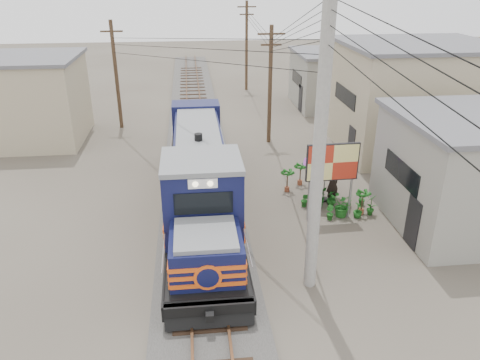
{
  "coord_description": "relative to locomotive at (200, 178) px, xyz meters",
  "views": [
    {
      "loc": [
        -0.29,
        -13.32,
        9.84
      ],
      "look_at": [
        1.55,
        3.53,
        2.2
      ],
      "focal_mm": 35.0,
      "sensor_mm": 36.0,
      "label": 1
    }
  ],
  "objects": [
    {
      "name": "ground",
      "position": [
        0.0,
        -5.12,
        -1.67
      ],
      "size": [
        120.0,
        120.0,
        0.0
      ],
      "primitive_type": "plane",
      "color": "#473F35",
      "rests_on": "ground"
    },
    {
      "name": "ballast",
      "position": [
        0.0,
        4.88,
        -1.59
      ],
      "size": [
        3.6,
        70.0,
        0.16
      ],
      "primitive_type": "cube",
      "color": "#595651",
      "rests_on": "ground"
    },
    {
      "name": "track",
      "position": [
        0.0,
        4.88,
        -1.41
      ],
      "size": [
        1.15,
        70.0,
        0.12
      ],
      "color": "#51331E",
      "rests_on": "ground"
    },
    {
      "name": "locomotive",
      "position": [
        0.0,
        0.0,
        0.0
      ],
      "size": [
        2.81,
        15.28,
        3.79
      ],
      "color": "black",
      "rests_on": "ground"
    },
    {
      "name": "utility_pole_main",
      "position": [
        3.5,
        -5.62,
        3.33
      ],
      "size": [
        0.4,
        0.4,
        10.0
      ],
      "color": "#9E9B93",
      "rests_on": "ground"
    },
    {
      "name": "wooden_pole_mid",
      "position": [
        4.5,
        8.88,
        2.01
      ],
      "size": [
        1.6,
        0.24,
        7.0
      ],
      "color": "#4C3826",
      "rests_on": "ground"
    },
    {
      "name": "wooden_pole_far",
      "position": [
        4.8,
        22.88,
        2.26
      ],
      "size": [
        1.6,
        0.24,
        7.5
      ],
      "color": "#4C3826",
      "rests_on": "ground"
    },
    {
      "name": "wooden_pole_left",
      "position": [
        -5.0,
        12.88,
        2.01
      ],
      "size": [
        1.6,
        0.24,
        7.0
      ],
      "color": "#4C3826",
      "rests_on": "ground"
    },
    {
      "name": "power_lines",
      "position": [
        -0.14,
        3.38,
        5.9
      ],
      "size": [
        9.65,
        19.0,
        3.3
      ],
      "color": "black",
      "rests_on": "ground"
    },
    {
      "name": "shophouse_mid",
      "position": [
        12.5,
        6.88,
        1.44
      ],
      "size": [
        8.4,
        7.35,
        6.2
      ],
      "color": "tan",
      "rests_on": "ground"
    },
    {
      "name": "shophouse_back",
      "position": [
        11.0,
        16.88,
        0.44
      ],
      "size": [
        6.3,
        6.3,
        4.2
      ],
      "color": "gray",
      "rests_on": "ground"
    },
    {
      "name": "shophouse_left",
      "position": [
        -10.0,
        10.88,
        0.94
      ],
      "size": [
        6.3,
        6.3,
        5.2
      ],
      "color": "tan",
      "rests_on": "ground"
    },
    {
      "name": "billboard",
      "position": [
        5.42,
        -1.18,
        0.86
      ],
      "size": [
        2.22,
        0.2,
        3.43
      ],
      "rotation": [
        0.0,
        0.0,
        0.03
      ],
      "color": "#99999E",
      "rests_on": "ground"
    },
    {
      "name": "market_umbrella",
      "position": [
        5.7,
        0.55,
        0.47
      ],
      "size": [
        2.33,
        2.33,
        2.43
      ],
      "rotation": [
        0.0,
        0.0,
        0.06
      ],
      "color": "black",
      "rests_on": "ground"
    },
    {
      "name": "vendor",
      "position": [
        6.01,
        0.34,
        -0.74
      ],
      "size": [
        0.79,
        0.65,
        1.86
      ],
      "primitive_type": "imported",
      "rotation": [
        0.0,
        0.0,
        3.5
      ],
      "color": "black",
      "rests_on": "ground"
    },
    {
      "name": "plant_nursery",
      "position": [
        5.93,
        -0.69,
        -1.23
      ],
      "size": [
        3.24,
        2.08,
        1.0
      ],
      "color": "#195A19",
      "rests_on": "ground"
    }
  ]
}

